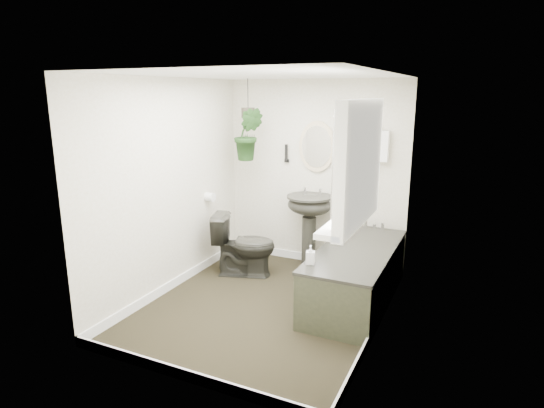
% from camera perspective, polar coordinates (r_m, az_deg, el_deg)
% --- Properties ---
extents(floor, '(2.30, 2.80, 0.02)m').
position_cam_1_polar(floor, '(4.81, -0.78, -12.74)').
color(floor, black).
rests_on(floor, ground).
extents(ceiling, '(2.30, 2.80, 0.02)m').
position_cam_1_polar(ceiling, '(4.31, -0.88, 16.05)').
color(ceiling, white).
rests_on(ceiling, ground).
extents(wall_back, '(2.30, 0.02, 2.30)m').
position_cam_1_polar(wall_back, '(5.69, 5.41, 3.73)').
color(wall_back, silver).
rests_on(wall_back, ground).
extents(wall_front, '(2.30, 0.02, 2.30)m').
position_cam_1_polar(wall_front, '(3.25, -11.78, -4.26)').
color(wall_front, silver).
rests_on(wall_front, ground).
extents(wall_left, '(0.02, 2.80, 2.30)m').
position_cam_1_polar(wall_left, '(5.02, -12.82, 2.09)').
color(wall_left, silver).
rests_on(wall_left, ground).
extents(wall_right, '(0.02, 2.80, 2.30)m').
position_cam_1_polar(wall_right, '(4.06, 14.06, -0.76)').
color(wall_right, silver).
rests_on(wall_right, ground).
extents(skirting, '(2.30, 2.80, 0.10)m').
position_cam_1_polar(skirting, '(4.79, -0.78, -12.10)').
color(skirting, white).
rests_on(skirting, floor).
extents(bathtub, '(0.72, 1.72, 0.58)m').
position_cam_1_polar(bathtub, '(4.87, 10.45, -8.78)').
color(bathtub, black).
rests_on(bathtub, floor).
extents(bath_screen, '(0.04, 0.72, 1.40)m').
position_cam_1_polar(bath_screen, '(5.13, 8.79, 4.00)').
color(bath_screen, silver).
rests_on(bath_screen, bathtub).
extents(shower_box, '(0.20, 0.10, 0.35)m').
position_cam_1_polar(shower_box, '(5.35, 13.39, 7.11)').
color(shower_box, white).
rests_on(shower_box, wall_back).
extents(oval_mirror, '(0.46, 0.03, 0.62)m').
position_cam_1_polar(oval_mirror, '(5.59, 5.64, 7.18)').
color(oval_mirror, beige).
rests_on(oval_mirror, wall_back).
extents(wall_sconce, '(0.04, 0.04, 0.22)m').
position_cam_1_polar(wall_sconce, '(5.74, 1.80, 6.40)').
color(wall_sconce, black).
rests_on(wall_sconce, wall_back).
extents(toilet_roll_holder, '(0.11, 0.11, 0.11)m').
position_cam_1_polar(toilet_roll_holder, '(5.60, -7.83, 0.88)').
color(toilet_roll_holder, white).
rests_on(toilet_roll_holder, wall_left).
extents(window_recess, '(0.08, 1.00, 0.90)m').
position_cam_1_polar(window_recess, '(3.30, 10.96, 4.98)').
color(window_recess, white).
rests_on(window_recess, wall_right).
extents(window_sill, '(0.18, 1.00, 0.04)m').
position_cam_1_polar(window_sill, '(3.41, 9.50, -1.91)').
color(window_sill, white).
rests_on(window_sill, wall_right).
extents(window_blinds, '(0.01, 0.86, 0.76)m').
position_cam_1_polar(window_blinds, '(3.31, 10.20, 5.04)').
color(window_blinds, white).
rests_on(window_blinds, wall_right).
extents(toilet, '(0.82, 0.63, 0.75)m').
position_cam_1_polar(toilet, '(5.45, -3.50, -5.14)').
color(toilet, black).
rests_on(toilet, floor).
extents(pedestal_sink, '(0.59, 0.52, 0.94)m').
position_cam_1_polar(pedestal_sink, '(5.61, 4.65, -3.56)').
color(pedestal_sink, black).
rests_on(pedestal_sink, floor).
extents(sill_plant, '(0.20, 0.18, 0.21)m').
position_cam_1_polar(sill_plant, '(3.59, 10.01, 0.96)').
color(sill_plant, black).
rests_on(sill_plant, window_sill).
extents(hanging_plant, '(0.42, 0.38, 0.63)m').
position_cam_1_polar(hanging_plant, '(5.53, -2.98, 8.72)').
color(hanging_plant, black).
rests_on(hanging_plant, ceiling).
extents(soap_bottle, '(0.10, 0.10, 0.18)m').
position_cam_1_polar(soap_bottle, '(4.28, 4.85, -6.35)').
color(soap_bottle, black).
rests_on(soap_bottle, bathtub).
extents(hanging_pot, '(0.16, 0.16, 0.12)m').
position_cam_1_polar(hanging_pot, '(5.51, -3.02, 11.36)').
color(hanging_pot, '#2F2A20').
rests_on(hanging_pot, ceiling).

